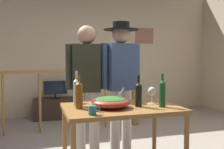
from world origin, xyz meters
name	(u,v)px	position (x,y,z in m)	size (l,w,h in m)	color
back_wall	(88,51)	(0.00, 2.65, 1.42)	(6.11, 0.10, 2.84)	beige
framed_picture	(144,36)	(1.36, 2.59, 1.78)	(0.45, 0.03, 0.36)	#9E674F
stair_railing	(71,91)	(-0.57, 1.35, 0.69)	(3.53, 0.10, 1.11)	#9E6B33
tv_console	(56,108)	(-0.77, 2.30, 0.21)	(0.90, 0.40, 0.42)	#38281E
flat_screen_tv	(55,88)	(-0.77, 2.26, 0.64)	(0.48, 0.12, 0.37)	black
serving_table	(122,114)	(-0.30, -0.58, 0.69)	(1.18, 0.78, 0.77)	#9E6B33
salad_bowl	(111,102)	(-0.42, -0.61, 0.83)	(0.38, 0.38, 0.20)	#CC3D2D
wine_glass	(152,92)	(0.07, -0.52, 0.90)	(0.09, 0.09, 0.18)	silver
wine_bottle_dark	(138,94)	(-0.13, -0.64, 0.90)	(0.07, 0.07, 0.32)	black
wine_bottle_green	(162,93)	(0.09, -0.73, 0.91)	(0.07, 0.07, 0.34)	#1E5628
wine_bottle_amber	(79,94)	(-0.74, -0.56, 0.91)	(0.07, 0.07, 0.34)	brown
wine_bottle_clear	(77,92)	(-0.74, -0.42, 0.92)	(0.07, 0.07, 0.37)	silver
mug_blue	(78,99)	(-0.70, -0.27, 0.81)	(0.12, 0.08, 0.09)	#3866B2
mug_teal	(93,110)	(-0.66, -0.87, 0.81)	(0.11, 0.07, 0.08)	teal
person_standing_left	(87,81)	(-0.52, 0.11, 0.98)	(0.52, 0.29, 1.67)	beige
person_standing_right	(121,75)	(-0.07, 0.11, 1.05)	(0.57, 0.46, 1.73)	beige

